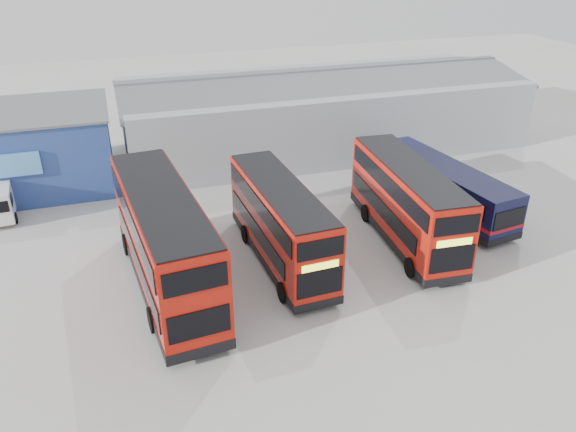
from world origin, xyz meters
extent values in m
plane|color=#A5A49F|center=(0.00, 0.00, 0.00)|extent=(120.00, 120.00, 0.00)
cube|color=navy|center=(-14.00, 18.00, 2.50)|extent=(12.00, 8.00, 5.00)
cube|color=#5A5F64|center=(-14.00, 18.00, 5.05)|extent=(12.30, 8.30, 0.15)
cube|color=#4E97DF|center=(-14.00, 13.90, 3.00)|extent=(3.96, 0.15, 1.40)
cube|color=#9BA1A9|center=(8.00, 20.00, 2.50)|extent=(30.00, 12.00, 5.00)
cube|color=#5A5F64|center=(8.00, 17.20, 5.25)|extent=(30.50, 6.33, 1.29)
cube|color=#5A5F64|center=(8.00, 22.80, 5.25)|extent=(30.50, 6.33, 1.29)
cube|color=#B4150A|center=(-6.16, 2.88, 2.61)|extent=(3.79, 11.75, 4.45)
cube|color=black|center=(-6.16, 2.88, 0.60)|extent=(3.84, 11.80, 0.49)
cube|color=black|center=(-4.73, 2.57, 2.09)|extent=(0.94, 9.75, 1.04)
cube|color=black|center=(-7.51, 2.31, 2.09)|extent=(0.94, 9.75, 1.04)
cube|color=black|center=(-4.77, 3.00, 3.96)|extent=(1.04, 10.85, 1.04)
cube|color=black|center=(-7.55, 2.75, 3.96)|extent=(1.04, 10.85, 1.04)
cube|color=black|center=(-6.69, 8.65, 1.98)|extent=(2.47, 0.28, 1.48)
cube|color=black|center=(-6.69, 8.65, 3.96)|extent=(2.47, 0.28, 1.04)
cube|color=#D4F032|center=(-6.69, 8.66, 2.97)|extent=(1.98, 0.22, 0.38)
cube|color=black|center=(-5.63, -2.89, 1.98)|extent=(2.41, 0.27, 1.21)
cube|color=black|center=(-5.63, -2.89, 3.96)|extent=(2.41, 0.27, 0.99)
cube|color=black|center=(-6.16, 2.88, 4.86)|extent=(3.61, 11.57, 0.11)
cylinder|color=black|center=(-5.21, 6.99, 0.57)|extent=(0.45, 1.17, 1.14)
cylinder|color=black|center=(-7.84, 6.75, 0.57)|extent=(0.45, 1.17, 1.14)
cylinder|color=black|center=(-4.58, 0.10, 0.57)|extent=(0.45, 1.17, 1.14)
cylinder|color=black|center=(-7.21, -0.14, 0.57)|extent=(0.45, 1.17, 1.14)
cube|color=#B4150A|center=(-0.38, 3.66, 2.23)|extent=(2.78, 9.95, 3.80)
cube|color=black|center=(-0.38, 3.66, 0.52)|extent=(2.82, 9.99, 0.42)
cube|color=black|center=(-1.59, 3.98, 1.78)|extent=(0.42, 8.35, 0.89)
cube|color=black|center=(0.79, 4.08, 1.78)|extent=(0.42, 8.35, 0.89)
cube|color=black|center=(-1.57, 3.60, 3.38)|extent=(0.46, 9.28, 0.89)
cube|color=black|center=(0.81, 3.71, 3.38)|extent=(0.46, 9.28, 0.89)
cube|color=black|center=(-0.16, -1.29, 1.69)|extent=(2.11, 0.14, 1.27)
cube|color=black|center=(-0.16, -1.29, 3.38)|extent=(2.11, 0.14, 0.89)
cube|color=#D4F032|center=(-0.16, -1.29, 2.53)|extent=(1.69, 0.11, 0.33)
cube|color=black|center=(-0.60, 8.60, 1.69)|extent=(2.06, 0.14, 1.03)
cube|color=black|center=(-0.60, 8.60, 3.38)|extent=(2.06, 0.14, 0.84)
cube|color=black|center=(-0.38, 3.66, 4.15)|extent=(2.63, 9.80, 0.09)
cylinder|color=black|center=(-1.35, 0.18, 0.49)|extent=(0.34, 0.99, 0.98)
cylinder|color=black|center=(0.90, 0.28, 0.49)|extent=(0.34, 0.99, 0.98)
cylinder|color=black|center=(-1.62, 6.09, 0.49)|extent=(0.34, 0.99, 0.98)
cylinder|color=black|center=(0.63, 6.19, 0.49)|extent=(0.34, 0.99, 0.98)
cube|color=#B4150A|center=(6.66, 3.69, 2.31)|extent=(3.18, 10.36, 3.94)
cube|color=black|center=(6.66, 3.69, 0.53)|extent=(3.22, 10.40, 0.44)
cube|color=black|center=(5.45, 4.17, 1.85)|extent=(0.69, 8.63, 0.92)
cube|color=black|center=(7.92, 3.98, 1.85)|extent=(0.69, 8.63, 0.92)
cube|color=black|center=(5.42, 3.78, 3.50)|extent=(0.76, 9.60, 0.92)
cube|color=black|center=(7.89, 3.60, 3.50)|extent=(0.76, 9.60, 0.92)
cube|color=black|center=(6.28, -1.42, 1.75)|extent=(2.18, 0.21, 1.31)
cube|color=black|center=(6.28, -1.42, 3.50)|extent=(2.18, 0.21, 0.92)
cube|color=#D4F032|center=(6.27, -1.43, 2.62)|extent=(1.75, 0.17, 0.34)
cube|color=black|center=(7.04, 8.80, 1.75)|extent=(2.14, 0.21, 1.07)
cube|color=black|center=(7.04, 8.80, 3.50)|extent=(2.14, 0.21, 0.87)
cube|color=black|center=(6.66, 3.69, 4.30)|extent=(3.02, 10.20, 0.10)
cylinder|color=black|center=(5.23, 0.24, 0.51)|extent=(0.39, 1.03, 1.01)
cylinder|color=black|center=(7.56, 0.06, 0.51)|extent=(0.39, 1.03, 1.01)
cylinder|color=black|center=(5.68, 6.34, 0.51)|extent=(0.39, 1.03, 1.01)
cylinder|color=black|center=(8.01, 6.17, 0.51)|extent=(0.39, 1.03, 1.01)
cube|color=#0B1234|center=(10.66, 6.37, 1.61)|extent=(3.78, 10.77, 2.54)
cube|color=black|center=(10.66, 6.37, 0.51)|extent=(3.83, 10.81, 0.38)
cube|color=maroon|center=(10.66, 6.37, 1.15)|extent=(3.82, 10.80, 0.24)
cube|color=black|center=(11.90, 6.25, 2.01)|extent=(1.23, 8.74, 0.91)
cube|color=black|center=(9.49, 5.92, 2.01)|extent=(1.23, 8.74, 0.91)
cube|color=black|center=(9.95, 11.61, 1.77)|extent=(2.14, 0.34, 1.25)
cube|color=black|center=(11.36, 1.13, 1.77)|extent=(2.10, 0.33, 1.05)
cylinder|color=black|center=(11.30, 10.23, 0.50)|extent=(0.44, 1.03, 1.00)
cylinder|color=black|center=(9.02, 9.92, 0.50)|extent=(0.44, 1.03, 1.00)
cylinder|color=black|center=(12.19, 3.58, 0.50)|extent=(0.44, 1.03, 1.00)
cylinder|color=black|center=(9.91, 3.27, 0.50)|extent=(0.44, 1.03, 1.00)
cube|color=black|center=(-13.79, 12.44, 1.47)|extent=(0.11, 0.86, 0.57)
cylinder|color=black|center=(-13.84, 12.34, 0.34)|extent=(0.28, 0.70, 0.69)
cylinder|color=black|center=(-14.08, 15.57, 0.34)|extent=(0.28, 0.70, 0.69)
camera|label=1|loc=(-7.69, -20.04, 15.17)|focal=35.00mm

